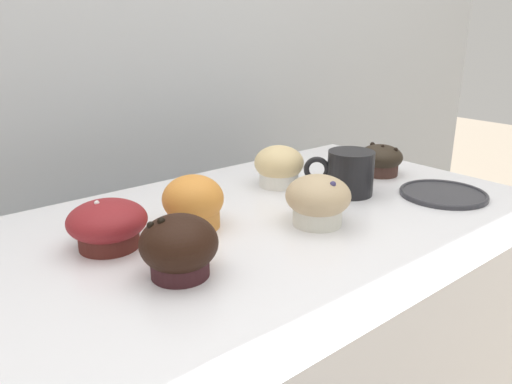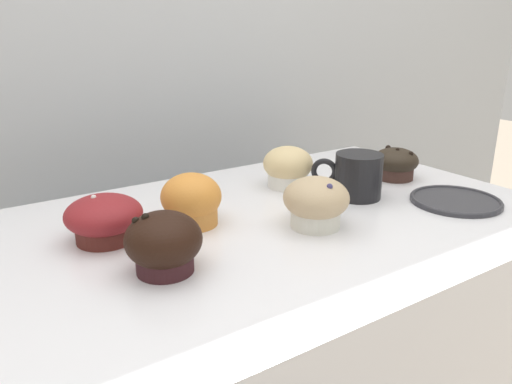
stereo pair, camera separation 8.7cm
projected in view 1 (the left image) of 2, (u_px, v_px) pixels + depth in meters
name	position (u px, v px, depth m)	size (l,w,h in m)	color
wall_back	(126.00, 159.00, 1.32)	(3.20, 0.10, 1.80)	#B2B7BC
muffin_front_center	(108.00, 224.00, 0.75)	(0.12, 0.12, 0.08)	#54211B
muffin_back_left	(193.00, 203.00, 0.83)	(0.10, 0.10, 0.09)	#CD8239
muffin_back_right	(318.00, 200.00, 0.84)	(0.11, 0.11, 0.09)	silver
muffin_front_left	(179.00, 247.00, 0.67)	(0.11, 0.11, 0.09)	#371A1D
muffin_front_right	(279.00, 166.00, 1.04)	(0.10, 0.10, 0.09)	white
muffin_back_center	(380.00, 160.00, 1.12)	(0.10, 0.10, 0.07)	#402821
coffee_cup	(349.00, 172.00, 0.99)	(0.11, 0.12, 0.09)	black
serving_plate	(443.00, 194.00, 0.99)	(0.17, 0.17, 0.01)	#2D2D33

